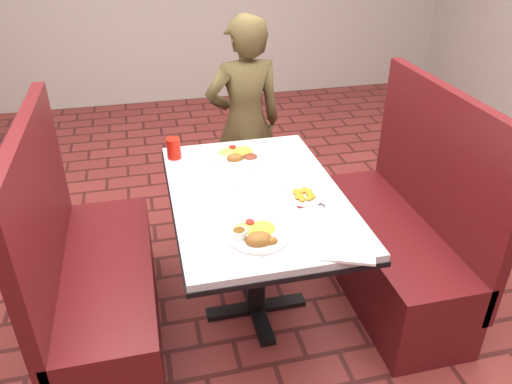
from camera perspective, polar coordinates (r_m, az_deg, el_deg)
dining_table at (r=2.43m, az=0.00°, el=-1.96°), size 0.81×1.21×0.75m
booth_bench_left at (r=2.59m, az=-17.72°, el=-10.14°), size 0.47×1.20×1.17m
booth_bench_right at (r=2.87m, az=15.77°, el=-5.42°), size 0.47×1.20×1.17m
diner_person at (r=3.27m, az=-1.29°, el=7.74°), size 0.54×0.39×1.40m
near_dinner_plate at (r=2.05m, az=0.13°, el=-4.59°), size 0.26×0.26×0.08m
far_dinner_plate at (r=2.70m, az=-2.01°, el=4.46°), size 0.27×0.27×0.07m
plantain_plate at (r=2.34m, az=5.54°, el=-0.35°), size 0.19×0.19×0.03m
maroon_napkin at (r=2.32m, az=5.64°, el=-1.01°), size 0.11×0.11×0.00m
spoon_utensil at (r=2.32m, az=6.71°, el=-0.92°), size 0.07×0.14×0.00m
red_tumbler at (r=2.72m, az=-9.38°, el=4.94°), size 0.07×0.07×0.11m
paper_napkin at (r=2.01m, az=10.46°, el=-6.61°), size 0.25×0.22×0.01m
knife_utensil at (r=2.05m, az=0.34°, el=-5.20°), size 0.01×0.19×0.00m
fork_utensil at (r=2.01m, az=0.59°, el=-5.90°), size 0.02×0.15×0.00m
lettuce_shreds at (r=2.44m, az=0.59°, el=0.82°), size 0.28×0.32×0.00m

